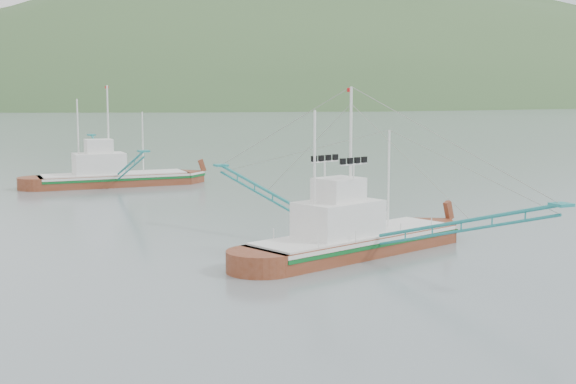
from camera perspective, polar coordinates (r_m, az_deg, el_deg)
name	(u,v)px	position (r m, az deg, el deg)	size (l,w,h in m)	color
ground	(340,269)	(40.27, 3.75, -5.50)	(1200.00, 1200.00, 0.00)	slate
main_boat	(354,220)	(43.65, 4.71, -2.01)	(13.80, 23.63, 9.78)	maroon
bg_boat_far	(112,171)	(76.21, -12.40, 1.45)	(13.85, 24.80, 10.04)	maroon
headland_right	(335,103)	(531.79, 3.33, 6.32)	(684.00, 432.00, 306.00)	#35542B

